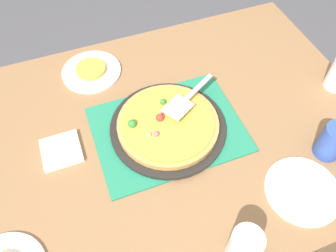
{
  "coord_description": "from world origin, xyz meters",
  "views": [
    {
      "loc": [
        0.22,
        0.59,
        1.65
      ],
      "look_at": [
        0.0,
        0.0,
        0.77
      ],
      "focal_mm": 35.46,
      "sensor_mm": 36.0,
      "label": 1
    }
  ],
  "objects_px": {
    "pizza_pan": "(168,127)",
    "pizza": "(168,124)",
    "plate_side": "(303,190)",
    "pizza_server": "(187,99)",
    "cup_near": "(244,246)",
    "served_slice_left": "(91,69)",
    "cup_far": "(332,141)",
    "napkin_stack": "(61,151)",
    "plate_near_left": "(92,71)"
  },
  "relations": [
    {
      "from": "pizza_pan",
      "to": "pizza",
      "type": "height_order",
      "value": "pizza"
    },
    {
      "from": "pizza",
      "to": "plate_side",
      "type": "relative_size",
      "value": 1.5
    },
    {
      "from": "pizza_pan",
      "to": "pizza_server",
      "type": "xyz_separation_m",
      "value": [
        -0.08,
        -0.05,
        0.06
      ]
    },
    {
      "from": "pizza_pan",
      "to": "cup_near",
      "type": "xyz_separation_m",
      "value": [
        -0.04,
        0.44,
        0.05
      ]
    },
    {
      "from": "pizza",
      "to": "pizza_server",
      "type": "bearing_deg",
      "value": -150.62
    },
    {
      "from": "served_slice_left",
      "to": "cup_far",
      "type": "distance_m",
      "value": 0.86
    },
    {
      "from": "plate_side",
      "to": "pizza_server",
      "type": "xyz_separation_m",
      "value": [
        0.2,
        -0.39,
        0.06
      ]
    },
    {
      "from": "pizza",
      "to": "napkin_stack",
      "type": "distance_m",
      "value": 0.35
    },
    {
      "from": "plate_near_left",
      "to": "pizza_server",
      "type": "bearing_deg",
      "value": 131.05
    },
    {
      "from": "cup_near",
      "to": "pizza_server",
      "type": "height_order",
      "value": "cup_near"
    },
    {
      "from": "plate_near_left",
      "to": "pizza",
      "type": "bearing_deg",
      "value": 116.74
    },
    {
      "from": "served_slice_left",
      "to": "cup_near",
      "type": "height_order",
      "value": "cup_near"
    },
    {
      "from": "plate_side",
      "to": "napkin_stack",
      "type": "bearing_deg",
      "value": -31.07
    },
    {
      "from": "pizza_pan",
      "to": "cup_far",
      "type": "distance_m",
      "value": 0.51
    },
    {
      "from": "pizza_pan",
      "to": "napkin_stack",
      "type": "distance_m",
      "value": 0.35
    },
    {
      "from": "cup_near",
      "to": "cup_far",
      "type": "xyz_separation_m",
      "value": [
        -0.4,
        -0.18,
        0.0
      ]
    },
    {
      "from": "plate_side",
      "to": "served_slice_left",
      "type": "relative_size",
      "value": 2.0
    },
    {
      "from": "pizza_server",
      "to": "plate_side",
      "type": "bearing_deg",
      "value": 117.45
    },
    {
      "from": "plate_near_left",
      "to": "plate_side",
      "type": "distance_m",
      "value": 0.84
    },
    {
      "from": "plate_side",
      "to": "pizza_pan",
      "type": "bearing_deg",
      "value": -50.0
    },
    {
      "from": "pizza",
      "to": "cup_far",
      "type": "relative_size",
      "value": 2.75
    },
    {
      "from": "pizza_pan",
      "to": "cup_far",
      "type": "relative_size",
      "value": 3.17
    },
    {
      "from": "pizza",
      "to": "pizza_server",
      "type": "relative_size",
      "value": 1.5
    },
    {
      "from": "plate_side",
      "to": "cup_near",
      "type": "distance_m",
      "value": 0.27
    },
    {
      "from": "plate_near_left",
      "to": "plate_side",
      "type": "height_order",
      "value": "same"
    },
    {
      "from": "served_slice_left",
      "to": "napkin_stack",
      "type": "distance_m",
      "value": 0.35
    },
    {
      "from": "plate_side",
      "to": "cup_far",
      "type": "height_order",
      "value": "cup_far"
    },
    {
      "from": "pizza_server",
      "to": "pizza_pan",
      "type": "bearing_deg",
      "value": 30.05
    },
    {
      "from": "cup_far",
      "to": "plate_side",
      "type": "bearing_deg",
      "value": 31.66
    },
    {
      "from": "pizza",
      "to": "served_slice_left",
      "type": "bearing_deg",
      "value": -63.26
    },
    {
      "from": "pizza_pan",
      "to": "served_slice_left",
      "type": "relative_size",
      "value": 3.45
    },
    {
      "from": "plate_near_left",
      "to": "napkin_stack",
      "type": "xyz_separation_m",
      "value": [
        0.17,
        0.31,
        0.0
      ]
    },
    {
      "from": "plate_near_left",
      "to": "napkin_stack",
      "type": "distance_m",
      "value": 0.35
    },
    {
      "from": "pizza",
      "to": "plate_side",
      "type": "height_order",
      "value": "pizza"
    },
    {
      "from": "pizza_pan",
      "to": "plate_near_left",
      "type": "bearing_deg",
      "value": -63.16
    },
    {
      "from": "served_slice_left",
      "to": "cup_near",
      "type": "distance_m",
      "value": 0.81
    },
    {
      "from": "plate_side",
      "to": "napkin_stack",
      "type": "height_order",
      "value": "napkin_stack"
    },
    {
      "from": "pizza",
      "to": "napkin_stack",
      "type": "xyz_separation_m",
      "value": [
        0.34,
        -0.04,
        -0.03
      ]
    },
    {
      "from": "pizza_pan",
      "to": "napkin_stack",
      "type": "relative_size",
      "value": 3.17
    },
    {
      "from": "served_slice_left",
      "to": "pizza_server",
      "type": "xyz_separation_m",
      "value": [
        -0.26,
        0.3,
        0.05
      ]
    },
    {
      "from": "pizza",
      "to": "plate_near_left",
      "type": "relative_size",
      "value": 1.5
    },
    {
      "from": "pizza",
      "to": "cup_near",
      "type": "distance_m",
      "value": 0.44
    },
    {
      "from": "napkin_stack",
      "to": "cup_far",
      "type": "bearing_deg",
      "value": 159.39
    },
    {
      "from": "pizza_pan",
      "to": "cup_near",
      "type": "distance_m",
      "value": 0.44
    },
    {
      "from": "pizza_pan",
      "to": "served_slice_left",
      "type": "bearing_deg",
      "value": -63.16
    },
    {
      "from": "served_slice_left",
      "to": "cup_far",
      "type": "xyz_separation_m",
      "value": [
        -0.61,
        0.6,
        0.04
      ]
    },
    {
      "from": "plate_side",
      "to": "cup_near",
      "type": "height_order",
      "value": "cup_near"
    },
    {
      "from": "pizza_pan",
      "to": "cup_near",
      "type": "bearing_deg",
      "value": 94.85
    },
    {
      "from": "plate_near_left",
      "to": "cup_near",
      "type": "xyz_separation_m",
      "value": [
        -0.21,
        0.78,
        0.06
      ]
    },
    {
      "from": "pizza_server",
      "to": "cup_near",
      "type": "bearing_deg",
      "value": 84.39
    }
  ]
}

